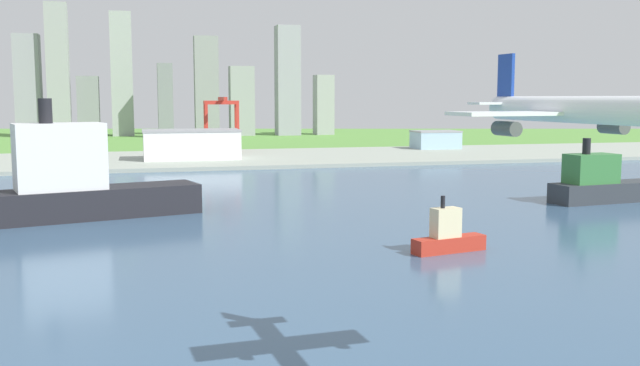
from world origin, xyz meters
TOP-DOWN VIEW (x-y plane):
  - ground_plane at (0.00, 300.00)m, footprint 2400.00×2400.00m
  - water_bay at (0.00, 240.00)m, footprint 840.00×360.00m
  - industrial_pier at (0.00, 490.00)m, footprint 840.00×140.00m
  - airplane_landing at (27.10, 80.75)m, footprint 30.92×35.94m
  - cargo_ship at (-50.52, 262.65)m, footprint 85.16×39.26m
  - container_barge at (160.35, 252.03)m, footprint 58.73×19.72m
  - tugboat_small at (55.16, 178.00)m, footprint 22.78×9.66m
  - port_crane_red at (34.11, 535.06)m, footprint 25.62×37.21m
  - warehouse_main at (7.23, 478.97)m, footprint 63.49×33.91m
  - warehouse_annex at (205.13, 530.83)m, footprint 35.71×25.37m
  - distant_skyline at (-1.00, 828.40)m, footprint 352.15×76.65m

SIDE VIEW (x-z plane):
  - ground_plane at x=0.00m, z-range 0.00..0.00m
  - water_bay at x=0.00m, z-range 0.00..0.15m
  - industrial_pier at x=0.00m, z-range 0.00..2.50m
  - tugboat_small at x=55.16m, z-range -3.34..12.72m
  - container_barge at x=160.35m, z-range -5.88..20.79m
  - warehouse_annex at x=205.13m, z-range 2.52..16.88m
  - warehouse_main at x=7.23m, z-range 2.52..22.09m
  - cargo_ship at x=-50.52m, z-range -8.92..33.88m
  - port_crane_red at x=34.11m, z-range 11.40..52.55m
  - airplane_landing at x=27.10m, z-range 35.74..47.30m
  - distant_skyline at x=-1.00m, z-range -16.84..128.69m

